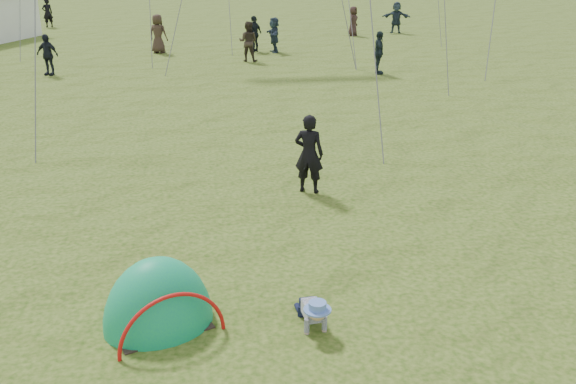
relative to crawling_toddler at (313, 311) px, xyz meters
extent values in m
plane|color=#1C3C09|center=(0.06, -0.61, -0.26)|extent=(140.00, 140.00, 0.00)
ellipsoid|color=#108571|center=(-2.07, 0.38, -0.26)|extent=(1.86, 1.72, 1.95)
imported|color=black|center=(0.78, 5.01, 0.57)|extent=(0.71, 0.60, 1.65)
imported|color=#19262A|center=(5.61, 17.26, 0.57)|extent=(0.54, 1.02, 1.66)
imported|color=#35281F|center=(-3.21, 23.69, 0.63)|extent=(1.01, 0.85, 1.77)
imported|color=#243140|center=(9.86, 29.07, 0.60)|extent=(1.68, 1.00, 1.72)
imported|color=black|center=(-7.20, 18.81, 0.53)|extent=(1.00, 0.72, 1.58)
imported|color=#342321|center=(7.15, 28.24, 0.53)|extent=(0.85, 0.92, 1.58)
imported|color=#243444|center=(2.17, 23.13, 0.55)|extent=(0.60, 1.53, 1.61)
imported|color=black|center=(-10.37, 34.52, 0.58)|extent=(0.73, 0.66, 1.68)
imported|color=#302820|center=(0.77, 20.84, 0.59)|extent=(0.99, 0.88, 1.70)
imported|color=black|center=(1.28, 23.44, 0.57)|extent=(0.95, 0.99, 1.66)
camera|label=1|loc=(-1.34, -7.30, 4.61)|focal=40.00mm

